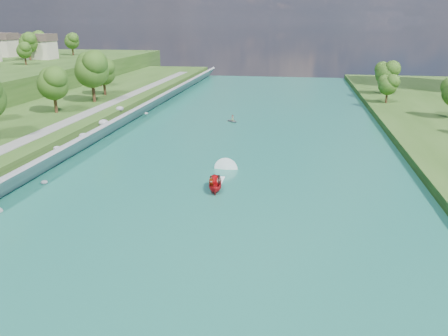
# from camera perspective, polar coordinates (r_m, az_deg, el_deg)

# --- Properties ---
(ground) EXTENTS (260.00, 260.00, 0.00)m
(ground) POSITION_cam_1_polar(r_m,az_deg,el_deg) (46.24, -3.70, -8.98)
(ground) COLOR #2D5119
(ground) RESTS_ON ground
(river_water) EXTENTS (55.00, 240.00, 0.10)m
(river_water) POSITION_cam_1_polar(r_m,az_deg,el_deg) (64.26, 0.34, -0.78)
(river_water) COLOR #1A6553
(river_water) RESTS_ON ground
(ridge_west) EXTENTS (60.00, 120.00, 9.00)m
(ridge_west) POSITION_cam_1_polar(r_m,az_deg,el_deg) (164.22, -25.14, 11.01)
(ridge_west) COLOR #2D5119
(ridge_west) RESTS_ON ground
(riprap_bank) EXTENTS (4.74, 236.00, 4.50)m
(riprap_bank) POSITION_cam_1_polar(r_m,az_deg,el_deg) (71.63, -20.66, 1.53)
(riprap_bank) COLOR slate
(riprap_bank) RESTS_ON ground
(riverside_path) EXTENTS (3.00, 200.00, 0.10)m
(riverside_path) POSITION_cam_1_polar(r_m,az_deg,el_deg) (75.37, -24.88, 3.17)
(riverside_path) COLOR gray
(riverside_path) RESTS_ON berm_west
(ridge_houses) EXTENTS (29.50, 29.50, 8.40)m
(ridge_houses) POSITION_cam_1_polar(r_m,az_deg,el_deg) (171.16, -26.36, 14.07)
(ridge_houses) COLOR beige
(ridge_houses) RESTS_ON ridge_west
(trees_ridge) EXTENTS (14.68, 54.25, 10.95)m
(trees_ridge) POSITION_cam_1_polar(r_m,az_deg,el_deg) (161.88, -24.04, 14.50)
(trees_ridge) COLOR #274D14
(trees_ridge) RESTS_ON ridge_west
(motorboat) EXTENTS (3.60, 19.17, 2.17)m
(motorboat) POSITION_cam_1_polar(r_m,az_deg,el_deg) (58.76, -0.97, -1.83)
(motorboat) COLOR red
(motorboat) RESTS_ON river_water
(raft) EXTENTS (3.37, 3.33, 1.57)m
(raft) POSITION_cam_1_polar(r_m,az_deg,el_deg) (97.65, 1.12, 6.23)
(raft) COLOR gray
(raft) RESTS_ON river_water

